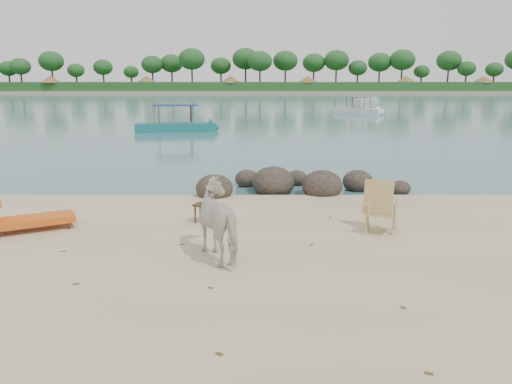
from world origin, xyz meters
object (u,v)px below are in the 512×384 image
cow (224,222)px  boat_near (175,109)px  boulders (289,185)px  deck_chair (381,209)px  side_table (206,215)px  lounge_chair (33,217)px

cow → boat_near: (-4.63, 24.32, 0.72)m
boulders → cow: (-1.58, -5.80, 0.51)m
deck_chair → cow: bearing=-132.5°
cow → side_table: (-0.55, 2.33, -0.49)m
boulders → lounge_chair: 7.08m
boat_near → boulders: bearing=-81.9°
lounge_chair → cow: bearing=-50.6°
lounge_chair → boulders: bearing=6.7°
boulders → boat_near: 19.57m
boulders → side_table: size_ratio=11.81×
side_table → boat_near: boat_near is taller
cow → side_table: 2.44m
boulders → boat_near: (-6.21, 18.52, 1.24)m
cow → boat_near: boat_near is taller
lounge_chair → side_table: bearing=-19.3°
deck_chair → side_table: bearing=-169.7°
lounge_chair → boat_near: 22.59m
boat_near → lounge_chair: bearing=-99.5°
boulders → boat_near: boat_near is taller
side_table → deck_chair: size_ratio=0.49×
side_table → boulders: bearing=79.5°
boulders → cow: size_ratio=3.74×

